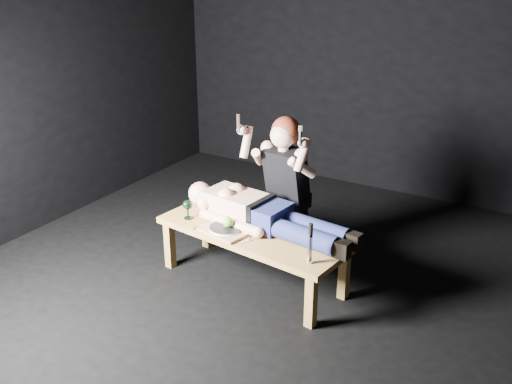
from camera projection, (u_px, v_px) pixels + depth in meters
ground at (275, 295)px, 4.44m from camera, size 5.00×5.00×0.00m
back_wall at (397, 51)px, 5.85m from camera, size 5.00×0.00×5.00m
table at (253, 256)px, 4.55m from camera, size 1.58×0.75×0.45m
lying_man at (266, 212)px, 4.47m from camera, size 1.52×0.63×0.26m
kneeling_woman at (291, 186)px, 4.77m from camera, size 0.77×0.84×1.29m
serving_tray at (225, 230)px, 4.43m from camera, size 0.41×0.33×0.02m
plate at (225, 228)px, 4.42m from camera, size 0.29×0.29×0.02m
apple at (228, 222)px, 4.40m from camera, size 0.08×0.08×0.08m
goblet at (188, 210)px, 4.62m from camera, size 0.09×0.09×0.16m
fork_flat at (201, 226)px, 4.52m from camera, size 0.04×0.16×0.01m
knife_flat at (250, 240)px, 4.30m from camera, size 0.09×0.15×0.01m
spoon_flat at (249, 236)px, 4.36m from camera, size 0.11×0.14×0.01m
carving_knife at (310, 244)px, 3.93m from camera, size 0.04×0.05×0.30m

